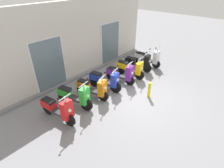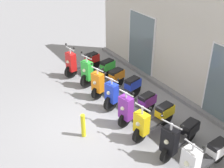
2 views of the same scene
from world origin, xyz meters
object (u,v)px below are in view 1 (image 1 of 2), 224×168
scooter_red (58,109)px  curb_bollard (149,90)px  scooter_orange (93,88)px  scooter_blue (105,80)px  scooter_green (75,96)px  scooter_white (148,58)px  traffic_cone (156,55)px  scooter_purple (121,73)px  scooter_yellow (130,68)px  scooter_black (139,62)px

scooter_red → curb_bollard: 3.70m
scooter_orange → scooter_blue: scooter_orange is taller
scooter_green → scooter_blue: (1.65, -0.04, -0.01)m
scooter_orange → scooter_white: bearing=-0.5°
scooter_orange → traffic_cone: bearing=1.1°
scooter_red → traffic_cone: 7.15m
scooter_orange → traffic_cone: 5.42m
scooter_purple → traffic_cone: size_ratio=2.89×
scooter_purple → scooter_yellow: scooter_purple is taller
scooter_red → scooter_orange: bearing=2.8°
scooter_blue → scooter_black: size_ratio=1.08×
scooter_green → scooter_yellow: size_ratio=1.05×
scooter_green → scooter_purple: 2.60m
scooter_white → scooter_black: bearing=176.0°
scooter_red → curb_bollard: size_ratio=2.28×
scooter_green → scooter_purple: scooter_green is taller
scooter_red → scooter_black: 5.12m
scooter_orange → curb_bollard: scooter_orange is taller
scooter_purple → scooter_white: size_ratio=0.93×
scooter_green → scooter_black: bearing=-1.1°
scooter_purple → scooter_red: bearing=179.9°
scooter_blue → scooter_white: (3.43, -0.11, 0.00)m
scooter_blue → scooter_orange: bearing=-175.0°
scooter_blue → scooter_yellow: 1.70m
scooter_white → scooter_green: bearing=178.4°
scooter_black → scooter_white: (0.84, -0.06, 0.01)m
scooter_green → scooter_purple: (2.59, -0.19, 0.01)m
curb_bollard → scooter_purple: bearing=84.4°
scooter_red → scooter_purple: 3.47m
scooter_red → scooter_white: bearing=0.5°
scooter_green → scooter_purple: size_ratio=1.09×
scooter_red → scooter_purple: (3.47, -0.00, -0.00)m
scooter_white → curb_bollard: size_ratio=2.31×
scooter_green → curb_bollard: scooter_green is taller
scooter_orange → scooter_purple: scooter_purple is taller
scooter_orange → traffic_cone: (5.42, 0.10, -0.21)m
scooter_yellow → scooter_black: 0.90m
scooter_purple → scooter_green: bearing=175.7°
scooter_orange → traffic_cone: scooter_orange is taller
scooter_yellow → scooter_white: (1.73, 0.04, -0.00)m
scooter_green → scooter_black: (4.24, -0.08, -0.02)m
scooter_yellow → scooter_red: bearing=-179.9°
scooter_black → scooter_red: bearing=-178.8°
scooter_purple → scooter_black: bearing=3.9°
scooter_white → scooter_purple: bearing=-178.8°
scooter_white → traffic_cone: bearing=6.8°
scooter_green → scooter_white: size_ratio=1.01×
scooter_green → scooter_yellow: (3.35, -0.18, -0.00)m
scooter_blue → curb_bollard: (0.78, -1.81, -0.12)m
scooter_black → curb_bollard: size_ratio=2.15×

